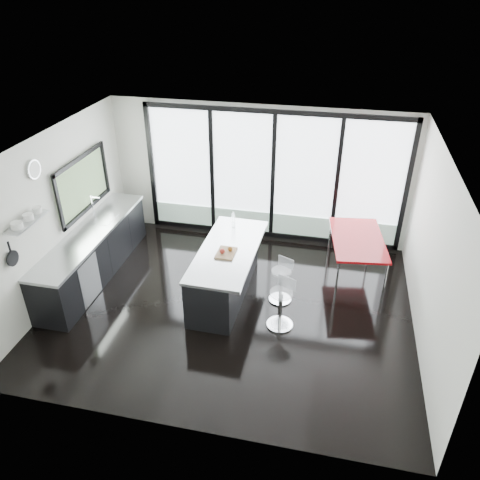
% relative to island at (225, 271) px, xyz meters
% --- Properties ---
extents(floor, '(6.00, 5.00, 0.00)m').
position_rel_island_xyz_m(floor, '(0.19, -0.36, -0.46)').
color(floor, black).
rests_on(floor, ground).
extents(ceiling, '(6.00, 5.00, 0.00)m').
position_rel_island_xyz_m(ceiling, '(0.19, -0.36, 2.34)').
color(ceiling, white).
rests_on(ceiling, wall_back).
extents(wall_back, '(6.00, 0.09, 2.80)m').
position_rel_island_xyz_m(wall_back, '(0.46, 2.10, 0.81)').
color(wall_back, beige).
rests_on(wall_back, ground).
extents(wall_front, '(6.00, 0.00, 2.80)m').
position_rel_island_xyz_m(wall_front, '(0.19, -2.86, 0.94)').
color(wall_front, beige).
rests_on(wall_front, ground).
extents(wall_left, '(0.26, 5.00, 2.80)m').
position_rel_island_xyz_m(wall_left, '(-2.79, -0.09, 1.10)').
color(wall_left, beige).
rests_on(wall_left, ground).
extents(wall_right, '(0.00, 5.00, 2.80)m').
position_rel_island_xyz_m(wall_right, '(3.19, -0.36, 0.94)').
color(wall_right, beige).
rests_on(wall_right, ground).
extents(counter_cabinets, '(0.69, 3.24, 1.36)m').
position_rel_island_xyz_m(counter_cabinets, '(-2.49, 0.03, 0.00)').
color(counter_cabinets, black).
rests_on(counter_cabinets, floor).
extents(island, '(0.98, 2.25, 1.19)m').
position_rel_island_xyz_m(island, '(0.00, 0.00, 0.00)').
color(island, black).
rests_on(island, floor).
extents(bar_stool_near, '(0.56, 0.56, 0.67)m').
position_rel_island_xyz_m(bar_stool_near, '(1.08, -0.67, -0.13)').
color(bar_stool_near, silver).
rests_on(bar_stool_near, floor).
extents(bar_stool_far, '(0.51, 0.51, 0.62)m').
position_rel_island_xyz_m(bar_stool_far, '(0.99, -0.01, -0.16)').
color(bar_stool_far, silver).
rests_on(bar_stool_far, floor).
extents(red_table, '(1.09, 1.67, 0.84)m').
position_rel_island_xyz_m(red_table, '(2.21, 0.96, -0.05)').
color(red_table, maroon).
rests_on(red_table, floor).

